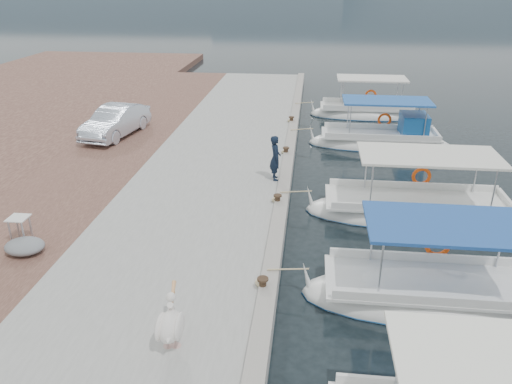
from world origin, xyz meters
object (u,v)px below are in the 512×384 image
Objects in this scene: fishing_caique_d at (381,142)px; parked_car at (116,121)px; fishing_caique_b at (430,297)px; fisherman at (275,158)px; pelican at (170,324)px; fishing_caique_c at (416,212)px; fishing_caique_e at (366,114)px.

fishing_caique_d is 12.71m from parked_car.
fishing_caique_b is 7.97m from fisherman.
fishing_caique_b reaches higher than pelican.
fisherman is at bearing 124.29° from fishing_caique_b.
fishing_caique_d is (0.23, 12.54, 0.07)m from fishing_caique_b.
fishing_caique_b and fishing_caique_c have the same top height.
parked_car is at bearing 137.93° from fishing_caique_b.
fishing_caique_e is 12.33m from fisherman.
fishing_caique_d is 4.80× the size of pelican.
fishing_caique_c is 1.16× the size of fishing_caique_e.
parked_car is at bearing -151.17° from fishing_caique_e.
fishing_caique_e is 14.13m from parked_car.
fishing_caique_b is 12.54m from fishing_caique_d.
fishing_caique_c reaches higher than pelican.
parked_car is (-12.37, 11.16, 1.08)m from fishing_caique_b.
fisherman is 0.40× the size of parked_car.
pelican is 0.83× the size of fisherman.
fishing_caique_e is 3.80× the size of fisherman.
fishing_caique_d is at bearing 68.48° from pelican.
fishing_caique_c is 13.00m from fishing_caique_e.
fishing_caique_c is 5.35× the size of pelican.
fishing_caique_c is at bearing -119.29° from fisherman.
fishing_caique_d is at bearing -87.33° from fishing_caique_e.
fishing_caique_c is at bearing -87.91° from fishing_caique_d.
parked_car is at bearing 47.70° from fisherman.
fishing_caique_d reaches higher than pelican.
fishing_caique_e reaches higher than fisherman.
fisherman reaches higher than pelican.
fishing_caique_b is 0.87× the size of fishing_caique_c.
parked_car is at bearing -173.74° from fishing_caique_d.
fishing_caique_e is at bearing 92.33° from fishing_caique_c.
fishing_caique_b reaches higher than fisherman.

